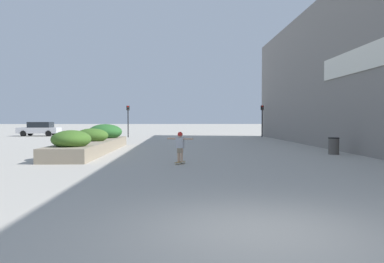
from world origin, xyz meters
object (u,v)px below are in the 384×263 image
Objects in this scene: traffic_light_right at (262,115)px; skateboard at (180,162)px; trash_bin at (334,146)px; car_leftmost at (356,129)px; skateboarder at (180,144)px; car_center_left at (40,129)px; traffic_light_left at (128,116)px.

skateboard is at bearing -110.12° from traffic_light_right.
car_leftmost is (11.67, 21.90, 0.33)m from trash_bin.
car_center_left is (-15.04, 25.97, -0.02)m from skateboarder.
car_center_left is 23.62m from traffic_light_right.
trash_bin is 0.21× the size of car_leftmost.
traffic_light_right reaches higher than trash_bin.
traffic_light_left is at bearing -82.79° from car_leftmost.
trash_bin is at bearing -55.57° from traffic_light_left.
car_leftmost is at bearing 61.95° from trash_bin.
skateboard is at bearing -57.32° from skateboarder.
skateboarder is 0.38× the size of traffic_light_left.
skateboard is at bearing -153.47° from trash_bin.
car_leftmost reaches higher than skateboard.
trash_bin is at bearing -134.11° from car_center_left.
traffic_light_right reaches higher than car_leftmost.
skateboard is 0.74m from skateboarder.
skateboarder is 0.29× the size of car_leftmost.
skateboarder is 32.28m from car_leftmost.
car_leftmost is 34.46m from car_center_left.
traffic_light_right is at bearing 0.03° from traffic_light_left.
skateboarder is at bearing -149.93° from car_center_left.
skateboarder is 8.68m from trash_bin.
traffic_light_left is 13.43m from traffic_light_right.
skateboard is 8.68m from trash_bin.
traffic_light_left is (-12.88, 18.80, 1.74)m from trash_bin.
traffic_light_right is (0.55, 18.80, 1.77)m from trash_bin.
trash_bin is at bearing -91.68° from traffic_light_right.
traffic_light_left is (9.91, -3.30, 1.39)m from car_center_left.
traffic_light_right is (8.31, 22.68, 2.13)m from skateboard.
traffic_light_left is at bearing 124.43° from trash_bin.
skateboard is 0.22× the size of traffic_light_left.
car_leftmost reaches higher than skateboarder.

